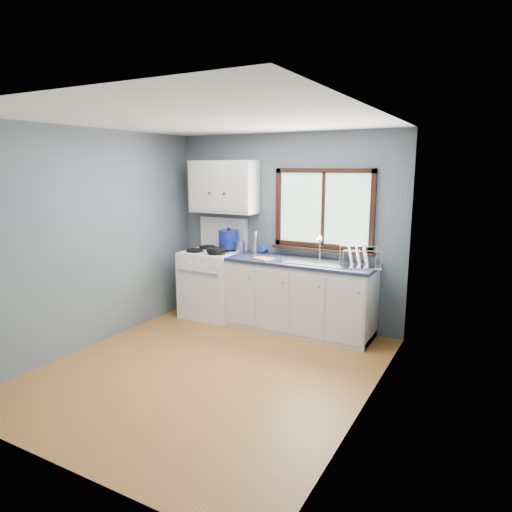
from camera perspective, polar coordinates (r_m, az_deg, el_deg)
The scene contains 19 objects.
floor at distance 4.90m, azimuth -5.74°, elevation -14.02°, with size 3.20×3.60×0.02m, color #A56930.
ceiling at distance 4.46m, azimuth -6.39°, elevation 16.74°, with size 3.20×3.60×0.02m, color white.
wall_back at distance 6.07m, azimuth 3.71°, elevation 3.34°, with size 3.20×0.02×2.50m, color slate.
wall_front at distance 3.23m, azimuth -24.63°, elevation -4.53°, with size 3.20×0.02×2.50m, color slate.
wall_left at distance 5.58m, azimuth -19.79°, elevation 2.03°, with size 0.02×3.60×2.50m, color slate.
wall_right at distance 3.85m, azimuth 14.10°, elevation -1.47°, with size 0.02×3.60×2.50m, color slate.
gas_range at distance 6.39m, azimuth -5.42°, elevation -3.21°, with size 0.76×0.69×1.36m.
base_cabinets at distance 5.82m, azimuth 5.46°, elevation -5.49°, with size 1.85×0.60×0.88m.
countertop at distance 5.70m, azimuth 5.54°, elevation -0.76°, with size 1.89×0.64×0.04m, color #171E3A.
sink at distance 5.64m, azimuth 7.22°, elevation -1.35°, with size 0.84×0.46×0.44m.
window at distance 5.81m, azimuth 8.39°, elevation 5.14°, with size 1.36×0.10×1.03m.
upper_cabinets at distance 6.27m, azimuth -4.09°, elevation 8.63°, with size 0.95×0.35×0.70m.
skillet at distance 6.06m, azimuth -5.05°, elevation 0.77°, with size 0.39×0.31×0.05m.
stockpot at distance 6.30m, azimuth -3.43°, elevation 2.13°, with size 0.38×0.38×0.28m.
utensil_crock at distance 6.18m, azimuth -2.02°, elevation 1.19°, with size 0.14×0.14×0.41m.
thermos at distance 6.06m, azimuth -0.20°, elevation 1.68°, with size 0.07×0.07×0.31m, color silver.
soap_bottle at distance 6.14m, azimuth 0.70°, elevation 1.61°, with size 0.10×0.10×0.27m, color blue.
dish_towel at distance 5.73m, azimuth 0.92°, elevation -0.35°, with size 0.25×0.18×0.02m, color #CE6235.
dish_rack at distance 5.45m, azimuth 12.74°, elevation -0.66°, with size 0.55×0.50×0.23m.
Camera 1 is at (2.53, -3.65, 2.06)m, focal length 32.00 mm.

